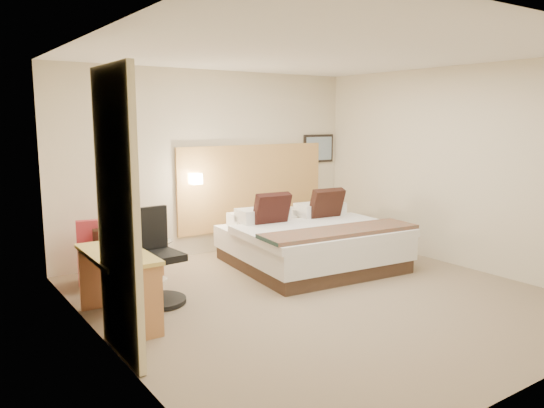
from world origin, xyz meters
TOP-DOWN VIEW (x-y plane):
  - floor at (0.00, 0.00)m, footprint 4.80×5.00m
  - ceiling at (0.00, 0.00)m, footprint 4.80×5.00m
  - wall_back at (0.00, 2.51)m, footprint 4.80×0.02m
  - wall_left at (-2.41, 0.00)m, footprint 0.02×5.00m
  - wall_right at (2.41, 0.00)m, footprint 0.02×5.00m
  - headboard_panel at (0.70, 2.47)m, footprint 2.60×0.04m
  - art_frame at (2.02, 2.48)m, footprint 0.62×0.03m
  - art_canvas at (2.02, 2.46)m, footprint 0.54×0.01m
  - lamp_arm at (-0.35, 2.42)m, footprint 0.02×0.12m
  - lamp_shade at (-0.35, 2.36)m, footprint 0.15×0.15m
  - curtain at (-2.36, -0.25)m, footprint 0.06×0.90m
  - bottle_a at (-1.39, 1.66)m, footprint 0.06×0.06m
  - menu_folder at (-1.24, 1.61)m, footprint 0.12×0.06m
  - bed at (0.72, 1.07)m, footprint 2.25×2.20m
  - lounge_chair at (-1.80, 1.87)m, footprint 0.85×0.79m
  - side_table at (-1.31, 1.62)m, footprint 0.50×0.50m
  - desk at (-2.11, 0.50)m, footprint 0.55×1.17m
  - desk_chair at (-1.60, 0.85)m, footprint 0.63×0.63m

SIDE VIEW (x-z plane):
  - floor at x=0.00m, z-range -0.02..0.00m
  - side_table at x=-1.31m, z-range 0.03..0.53m
  - lounge_chair at x=-1.80m, z-range -0.08..0.68m
  - bed at x=0.72m, z-range -0.18..0.84m
  - desk_chair at x=-1.60m, z-range -0.09..0.94m
  - desk at x=-2.11m, z-range 0.21..0.93m
  - bottle_a at x=-1.39m, z-range 0.50..0.69m
  - menu_folder at x=-1.24m, z-range 0.50..0.70m
  - headboard_panel at x=0.70m, z-range 0.30..1.60m
  - lamp_arm at x=-0.35m, z-range 1.14..1.16m
  - lamp_shade at x=-0.35m, z-range 1.07..1.22m
  - curtain at x=-2.36m, z-range 0.01..2.43m
  - wall_back at x=0.00m, z-range 0.00..2.70m
  - wall_left at x=-2.41m, z-range 0.00..2.70m
  - wall_right at x=2.41m, z-range 0.00..2.70m
  - art_frame at x=2.02m, z-range 1.27..1.73m
  - art_canvas at x=2.02m, z-range 1.30..1.70m
  - ceiling at x=0.00m, z-range 2.70..2.72m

